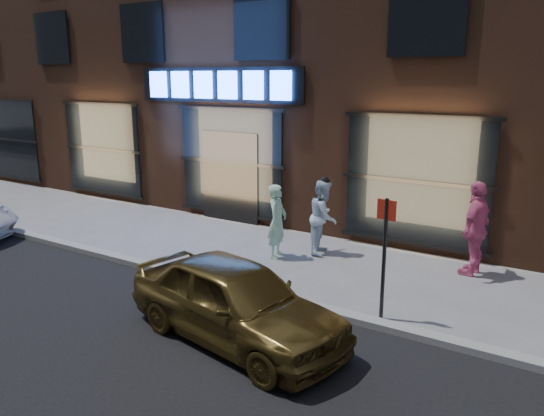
{
  "coord_description": "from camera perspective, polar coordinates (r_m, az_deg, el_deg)",
  "views": [
    {
      "loc": [
        8.37,
        -7.28,
        3.79
      ],
      "look_at": [
        2.78,
        1.6,
        1.2
      ],
      "focal_mm": 35.0,
      "sensor_mm": 36.0,
      "label": 1
    }
  ],
  "objects": [
    {
      "name": "storefront_building",
      "position": [
        17.46,
        3.64,
        18.31
      ],
      "size": [
        30.2,
        8.28,
        10.3
      ],
      "color": "#54301E",
      "rests_on": "ground"
    },
    {
      "name": "sign_post",
      "position": [
        8.49,
        12.01,
        -4.19
      ],
      "size": [
        0.32,
        0.08,
        1.99
      ],
      "rotation": [
        0.0,
        0.0,
        -0.16
      ],
      "color": "#262628",
      "rests_on": "ground"
    },
    {
      "name": "passerby",
      "position": [
        11.04,
        21.06,
        -2.06
      ],
      "size": [
        0.63,
        1.16,
        1.87
      ],
      "primitive_type": "imported",
      "rotation": [
        0.0,
        0.0,
        -1.74
      ],
      "color": "#D95988",
      "rests_on": "ground"
    },
    {
      "name": "man_bowtie",
      "position": [
        11.35,
        0.57,
        -1.43
      ],
      "size": [
        0.49,
        0.64,
        1.59
      ],
      "primitive_type": "imported",
      "rotation": [
        0.0,
        0.0,
        1.76
      ],
      "color": "#A1D4B8",
      "rests_on": "ground"
    },
    {
      "name": "ground",
      "position": [
        11.72,
        -15.94,
        -5.55
      ],
      "size": [
        90.0,
        90.0,
        0.0
      ],
      "primitive_type": "plane",
      "color": "slate",
      "rests_on": "ground"
    },
    {
      "name": "gold_sedan",
      "position": [
        7.88,
        -3.95,
        -9.91
      ],
      "size": [
        3.85,
        2.11,
        1.24
      ],
      "primitive_type": "imported",
      "rotation": [
        0.0,
        0.0,
        1.39
      ],
      "color": "brown",
      "rests_on": "ground"
    },
    {
      "name": "curb",
      "position": [
        11.7,
        -15.96,
        -5.28
      ],
      "size": [
        60.0,
        0.25,
        0.12
      ],
      "primitive_type": "cube",
      "color": "gray",
      "rests_on": "ground"
    },
    {
      "name": "man_cap",
      "position": [
        11.66,
        5.58,
        -0.93
      ],
      "size": [
        0.81,
        0.94,
        1.65
      ],
      "primitive_type": "imported",
      "rotation": [
        0.0,
        0.0,
        1.84
      ],
      "color": "white",
      "rests_on": "ground"
    }
  ]
}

